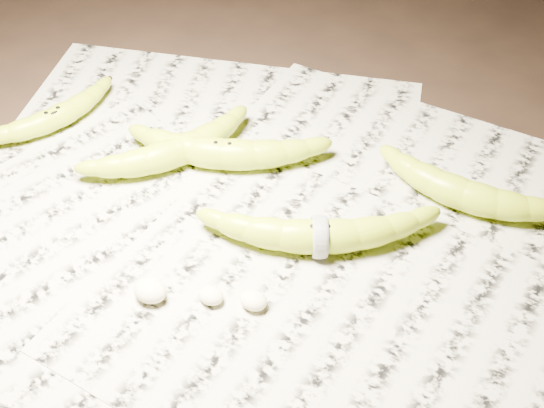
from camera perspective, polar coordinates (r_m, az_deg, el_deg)
The scene contains 11 objects.
ground at distance 0.90m, azimuth -1.62°, elevation -1.89°, with size 3.00×3.00×0.00m, color black.
newspaper_patch at distance 0.91m, azimuth -0.86°, elevation -1.18°, with size 0.90×0.70×0.01m, color #B1AE98.
banana_left_a at distance 1.07m, azimuth -16.18°, elevation 6.36°, with size 0.18×0.05×0.03m, color #BAD31A, non-canonical shape.
banana_left_b at distance 0.98m, azimuth -7.34°, elevation 4.05°, with size 0.21×0.06×0.04m, color #BAD31A, non-canonical shape.
banana_center at distance 0.97m, azimuth -3.67°, elevation 3.95°, with size 0.23×0.07×0.04m, color #BAD31A, non-canonical shape.
banana_taped at distance 0.86m, azimuth 3.60°, elevation -2.31°, with size 0.24×0.07×0.04m, color #BAD31A, non-canonical shape.
banana_upper_a at distance 0.94m, azimuth 14.37°, elevation 0.84°, with size 0.21×0.06×0.04m, color #BAD31A, non-canonical shape.
measuring_tape at distance 0.86m, azimuth 3.60°, elevation -2.31°, with size 0.05×0.05×0.00m, color white.
flesh_chunk_a at distance 0.83m, azimuth -9.20°, elevation -6.29°, with size 0.04×0.03×0.02m, color #F2EDBB.
flesh_chunk_b at distance 0.82m, azimuth -4.63°, elevation -6.73°, with size 0.03×0.02×0.02m, color #F2EDBB.
flesh_chunk_c at distance 0.81m, azimuth -1.40°, elevation -7.10°, with size 0.03×0.02×0.02m, color #F2EDBB.
Camera 1 is at (0.32, -0.54, 0.64)m, focal length 50.00 mm.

